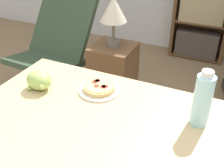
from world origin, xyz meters
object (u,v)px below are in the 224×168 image
(drink_bottle, at_px, (202,100))
(bookshelf, at_px, (203,7))
(lounge_chair_near, at_px, (55,63))
(pizza_on_plate, at_px, (99,88))
(side_table, at_px, (113,78))
(grape_bunch, at_px, (39,80))
(table_lamp, at_px, (113,12))

(drink_bottle, relative_size, bookshelf, 0.20)
(drink_bottle, distance_m, lounge_chair_near, 1.84)
(drink_bottle, bearing_deg, bookshelf, 98.47)
(pizza_on_plate, bearing_deg, side_table, 110.47)
(grape_bunch, relative_size, drink_bottle, 0.53)
(pizza_on_plate, bearing_deg, grape_bunch, -159.02)
(pizza_on_plate, height_order, grape_bunch, grape_bunch)
(lounge_chair_near, height_order, bookshelf, bookshelf)
(grape_bunch, bearing_deg, bookshelf, 79.23)
(grape_bunch, height_order, side_table, grape_bunch)
(grape_bunch, bearing_deg, side_table, 92.07)
(grape_bunch, bearing_deg, drink_bottle, 4.69)
(side_table, relative_size, table_lamp, 1.51)
(grape_bunch, height_order, lounge_chair_near, lounge_chair_near)
(drink_bottle, distance_m, bookshelf, 2.32)
(pizza_on_plate, height_order, table_lamp, table_lamp)
(pizza_on_plate, xyz_separation_m, grape_bunch, (-0.29, -0.11, 0.03))
(grape_bunch, height_order, bookshelf, bookshelf)
(pizza_on_plate, xyz_separation_m, side_table, (-0.32, 0.86, -0.47))
(side_table, bearing_deg, table_lamp, 180.00)
(grape_bunch, relative_size, table_lamp, 0.34)
(pizza_on_plate, xyz_separation_m, lounge_chair_near, (-0.96, 0.90, -0.48))
(bookshelf, bearing_deg, side_table, -109.27)
(pizza_on_plate, relative_size, bookshelf, 0.16)
(pizza_on_plate, xyz_separation_m, table_lamp, (-0.32, 0.86, 0.11))
(bookshelf, relative_size, table_lamp, 3.28)
(pizza_on_plate, xyz_separation_m, bookshelf, (0.16, 2.23, -0.15))
(grape_bunch, distance_m, table_lamp, 0.97)
(grape_bunch, height_order, drink_bottle, drink_bottle)
(lounge_chair_near, relative_size, table_lamp, 2.21)
(bookshelf, relative_size, side_table, 2.17)
(table_lamp, bearing_deg, side_table, 0.00)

